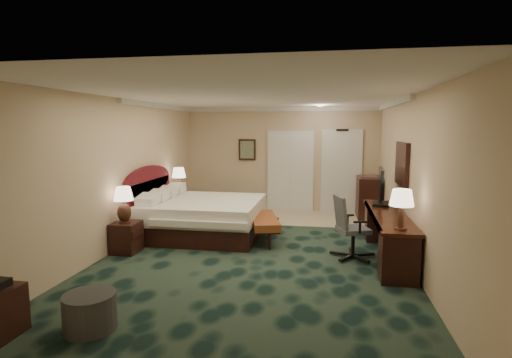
% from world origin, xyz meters
% --- Properties ---
extents(floor, '(5.00, 7.50, 0.00)m').
position_xyz_m(floor, '(0.00, 0.00, 0.00)').
color(floor, black).
rests_on(floor, ground).
extents(ceiling, '(5.00, 7.50, 0.00)m').
position_xyz_m(ceiling, '(0.00, 0.00, 2.70)').
color(ceiling, white).
rests_on(ceiling, wall_back).
extents(wall_back, '(5.00, 0.00, 2.70)m').
position_xyz_m(wall_back, '(0.00, 3.75, 1.35)').
color(wall_back, beige).
rests_on(wall_back, ground).
extents(wall_front, '(5.00, 0.00, 2.70)m').
position_xyz_m(wall_front, '(0.00, -3.75, 1.35)').
color(wall_front, beige).
rests_on(wall_front, ground).
extents(wall_left, '(0.00, 7.50, 2.70)m').
position_xyz_m(wall_left, '(-2.50, 0.00, 1.35)').
color(wall_left, beige).
rests_on(wall_left, ground).
extents(wall_right, '(0.00, 7.50, 2.70)m').
position_xyz_m(wall_right, '(2.50, 0.00, 1.35)').
color(wall_right, beige).
rests_on(wall_right, ground).
extents(crown_molding, '(5.00, 7.50, 0.10)m').
position_xyz_m(crown_molding, '(0.00, 0.00, 2.65)').
color(crown_molding, silver).
rests_on(crown_molding, wall_back).
extents(tile_patch, '(3.20, 1.70, 0.01)m').
position_xyz_m(tile_patch, '(0.90, 2.90, 0.01)').
color(tile_patch, '#CABA8E').
rests_on(tile_patch, ground).
extents(headboard, '(0.12, 2.00, 1.40)m').
position_xyz_m(headboard, '(-2.44, 1.00, 0.70)').
color(headboard, '#521016').
rests_on(headboard, ground).
extents(entry_door, '(1.02, 0.06, 2.18)m').
position_xyz_m(entry_door, '(1.55, 3.72, 1.05)').
color(entry_door, silver).
rests_on(entry_door, ground).
extents(closet_doors, '(1.20, 0.06, 2.10)m').
position_xyz_m(closet_doors, '(0.25, 3.71, 1.05)').
color(closet_doors, silver).
rests_on(closet_doors, ground).
extents(wall_art, '(0.45, 0.06, 0.55)m').
position_xyz_m(wall_art, '(-0.90, 3.71, 1.60)').
color(wall_art, '#4C6456').
rests_on(wall_art, wall_back).
extents(wall_mirror, '(0.05, 0.95, 0.75)m').
position_xyz_m(wall_mirror, '(2.46, 0.60, 1.55)').
color(wall_mirror, white).
rests_on(wall_mirror, wall_right).
extents(bed, '(2.26, 2.10, 0.72)m').
position_xyz_m(bed, '(-1.27, 1.04, 0.36)').
color(bed, white).
rests_on(bed, ground).
extents(nightstand_near, '(0.43, 0.49, 0.53)m').
position_xyz_m(nightstand_near, '(-2.27, -0.32, 0.27)').
color(nightstand_near, black).
rests_on(nightstand_near, ground).
extents(nightstand_far, '(0.51, 0.58, 0.63)m').
position_xyz_m(nightstand_far, '(-2.23, 2.17, 0.32)').
color(nightstand_far, black).
rests_on(nightstand_far, ground).
extents(lamp_near, '(0.34, 0.34, 0.63)m').
position_xyz_m(lamp_near, '(-2.28, -0.35, 0.85)').
color(lamp_near, black).
rests_on(lamp_near, nightstand_near).
extents(lamp_far, '(0.36, 0.36, 0.62)m').
position_xyz_m(lamp_far, '(-2.23, 2.17, 0.94)').
color(lamp_far, black).
rests_on(lamp_far, nightstand_far).
extents(bed_bench, '(0.81, 1.44, 0.46)m').
position_xyz_m(bed_bench, '(0.00, 0.83, 0.23)').
color(bed_bench, brown).
rests_on(bed_bench, ground).
extents(ottoman, '(0.72, 0.72, 0.40)m').
position_xyz_m(ottoman, '(-1.32, -2.92, 0.20)').
color(ottoman, '#2A2A2E').
rests_on(ottoman, ground).
extents(desk, '(0.56, 2.61, 0.75)m').
position_xyz_m(desk, '(2.20, 0.15, 0.38)').
color(desk, black).
rests_on(desk, ground).
extents(tv, '(0.15, 0.88, 0.68)m').
position_xyz_m(tv, '(2.16, 0.88, 1.09)').
color(tv, black).
rests_on(tv, desk).
extents(desk_lamp, '(0.41, 0.41, 0.58)m').
position_xyz_m(desk_lamp, '(2.20, -0.92, 1.05)').
color(desk_lamp, black).
rests_on(desk_lamp, desk).
extents(desk_chair, '(0.78, 0.75, 1.06)m').
position_xyz_m(desk_chair, '(1.63, 0.03, 0.53)').
color(desk_chair, '#434449').
rests_on(desk_chair, ground).
extents(minibar, '(0.52, 0.94, 1.00)m').
position_xyz_m(minibar, '(2.19, 3.20, 0.50)').
color(minibar, black).
rests_on(minibar, ground).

